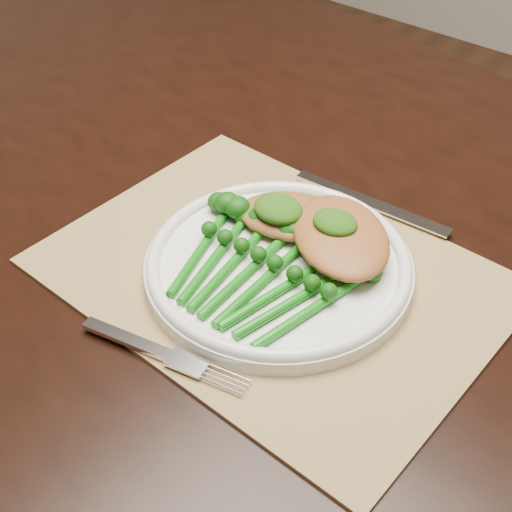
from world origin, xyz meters
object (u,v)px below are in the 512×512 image
Objects in this scene: placemat at (273,275)px; dinner_plate at (279,264)px; dining_table at (273,397)px; broccolini_bundle at (254,278)px; chicken_fillet_left at (293,216)px.

dinner_plate is (0.00, 0.00, 0.01)m from placemat.
dining_table is 9.57× the size of broccolini_bundle.
dining_table is 6.45× the size of dinner_plate.
placemat is (0.08, -0.11, 0.37)m from dining_table.
dinner_plate is 0.04m from broccolini_bundle.
placemat is at bearing 95.70° from broccolini_bundle.
chicken_fillet_left reaches higher than dining_table.
dining_table is at bearing 128.81° from dinner_plate.
dinner_plate is 2.30× the size of chicken_fillet_left.
broccolini_bundle is (-0.00, -0.04, 0.01)m from dinner_plate.
dining_table is 3.94× the size of placemat.
broccolini_bundle is (0.09, -0.14, 0.40)m from dining_table.
dinner_plate is at bearing -90.85° from chicken_fillet_left.
broccolini_bundle is (0.02, -0.09, -0.01)m from chicken_fillet_left.
dining_table is 0.43m from broccolini_bundle.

